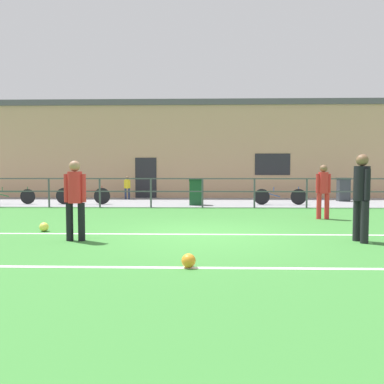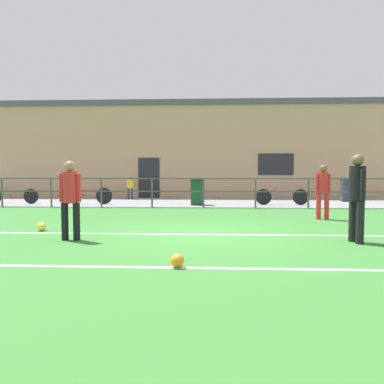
{
  "view_description": "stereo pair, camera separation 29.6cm",
  "coord_description": "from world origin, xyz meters",
  "px_view_note": "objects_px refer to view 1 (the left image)",
  "views": [
    {
      "loc": [
        -0.02,
        -8.49,
        1.45
      ],
      "look_at": [
        -0.36,
        4.39,
        0.71
      ],
      "focal_mm": 35.18,
      "sensor_mm": 36.0,
      "label": 1
    },
    {
      "loc": [
        0.28,
        -8.48,
        1.45
      ],
      "look_at": [
        -0.36,
        4.39,
        0.71
      ],
      "focal_mm": 35.18,
      "sensor_mm": 36.0,
      "label": 2
    }
  ],
  "objects_px": {
    "trash_bin_1": "(343,189)",
    "player_goalkeeper": "(361,192)",
    "bicycle_parked_1": "(280,196)",
    "soccer_ball_match": "(189,261)",
    "bicycle_parked_2": "(83,196)",
    "spectator_child": "(127,186)",
    "player_striker": "(75,195)",
    "bicycle_parked_0": "(9,196)",
    "soccer_ball_spare": "(44,227)",
    "player_winger": "(323,188)",
    "trash_bin_0": "(196,192)"
  },
  "relations": [
    {
      "from": "player_striker",
      "to": "bicycle_parked_1",
      "type": "height_order",
      "value": "player_striker"
    },
    {
      "from": "bicycle_parked_1",
      "to": "trash_bin_1",
      "type": "relative_size",
      "value": 2.01
    },
    {
      "from": "player_goalkeeper",
      "to": "trash_bin_0",
      "type": "xyz_separation_m",
      "value": [
        -3.45,
        7.85,
        -0.45
      ]
    },
    {
      "from": "player_striker",
      "to": "bicycle_parked_1",
      "type": "xyz_separation_m",
      "value": [
        5.85,
        8.07,
        -0.57
      ]
    },
    {
      "from": "player_goalkeeper",
      "to": "bicycle_parked_2",
      "type": "bearing_deg",
      "value": -145.13
    },
    {
      "from": "soccer_ball_match",
      "to": "soccer_ball_spare",
      "type": "xyz_separation_m",
      "value": [
        -3.56,
        3.24,
        0.0
      ]
    },
    {
      "from": "bicycle_parked_1",
      "to": "soccer_ball_match",
      "type": "bearing_deg",
      "value": -108.72
    },
    {
      "from": "player_striker",
      "to": "trash_bin_1",
      "type": "height_order",
      "value": "player_striker"
    },
    {
      "from": "player_winger",
      "to": "trash_bin_1",
      "type": "distance_m",
      "value": 6.98
    },
    {
      "from": "player_goalkeeper",
      "to": "trash_bin_1",
      "type": "height_order",
      "value": "player_goalkeeper"
    },
    {
      "from": "player_goalkeeper",
      "to": "player_striker",
      "type": "relative_size",
      "value": 1.08
    },
    {
      "from": "player_goalkeeper",
      "to": "trash_bin_0",
      "type": "relative_size",
      "value": 1.66
    },
    {
      "from": "soccer_ball_spare",
      "to": "bicycle_parked_0",
      "type": "bearing_deg",
      "value": 122.7
    },
    {
      "from": "bicycle_parked_1",
      "to": "bicycle_parked_2",
      "type": "bearing_deg",
      "value": -180.0
    },
    {
      "from": "player_winger",
      "to": "trash_bin_0",
      "type": "xyz_separation_m",
      "value": [
        -3.85,
        4.23,
        -0.36
      ]
    },
    {
      "from": "player_striker",
      "to": "bicycle_parked_0",
      "type": "bearing_deg",
      "value": 123.05
    },
    {
      "from": "soccer_ball_match",
      "to": "soccer_ball_spare",
      "type": "height_order",
      "value": "same"
    },
    {
      "from": "trash_bin_0",
      "to": "trash_bin_1",
      "type": "height_order",
      "value": "trash_bin_1"
    },
    {
      "from": "soccer_ball_spare",
      "to": "bicycle_parked_0",
      "type": "xyz_separation_m",
      "value": [
        -4.45,
        6.93,
        0.25
      ]
    },
    {
      "from": "bicycle_parked_0",
      "to": "bicycle_parked_1",
      "type": "xyz_separation_m",
      "value": [
        11.45,
        0.0,
        0.01
      ]
    },
    {
      "from": "player_goalkeeper",
      "to": "bicycle_parked_0",
      "type": "distance_m",
      "value": 13.99
    },
    {
      "from": "spectator_child",
      "to": "player_goalkeeper",
      "type": "bearing_deg",
      "value": 115.39
    },
    {
      "from": "player_goalkeeper",
      "to": "soccer_ball_spare",
      "type": "xyz_separation_m",
      "value": [
        -6.96,
        1.13,
        -0.9
      ]
    },
    {
      "from": "soccer_ball_spare",
      "to": "spectator_child",
      "type": "bearing_deg",
      "value": 89.56
    },
    {
      "from": "player_striker",
      "to": "bicycle_parked_2",
      "type": "relative_size",
      "value": 0.71
    },
    {
      "from": "bicycle_parked_0",
      "to": "trash_bin_1",
      "type": "distance_m",
      "value": 14.88
    },
    {
      "from": "soccer_ball_match",
      "to": "bicycle_parked_1",
      "type": "distance_m",
      "value": 10.74
    },
    {
      "from": "player_striker",
      "to": "soccer_ball_match",
      "type": "relative_size",
      "value": 7.72
    },
    {
      "from": "soccer_ball_match",
      "to": "bicycle_parked_0",
      "type": "bearing_deg",
      "value": 128.21
    },
    {
      "from": "player_striker",
      "to": "soccer_ball_match",
      "type": "xyz_separation_m",
      "value": [
        2.41,
        -2.1,
        -0.83
      ]
    },
    {
      "from": "trash_bin_0",
      "to": "soccer_ball_match",
      "type": "bearing_deg",
      "value": -89.74
    },
    {
      "from": "player_winger",
      "to": "soccer_ball_match",
      "type": "distance_m",
      "value": 6.92
    },
    {
      "from": "trash_bin_0",
      "to": "trash_bin_1",
      "type": "xyz_separation_m",
      "value": [
        6.8,
        2.09,
        0.01
      ]
    },
    {
      "from": "player_striker",
      "to": "trash_bin_1",
      "type": "xyz_separation_m",
      "value": [
        9.16,
        9.95,
        -0.37
      ]
    },
    {
      "from": "player_winger",
      "to": "trash_bin_0",
      "type": "bearing_deg",
      "value": -51.32
    },
    {
      "from": "spectator_child",
      "to": "soccer_ball_spare",
      "type": "bearing_deg",
      "value": 82.26
    },
    {
      "from": "player_winger",
      "to": "bicycle_parked_1",
      "type": "relative_size",
      "value": 0.74
    },
    {
      "from": "trash_bin_1",
      "to": "player_goalkeeper",
      "type": "bearing_deg",
      "value": -108.62
    },
    {
      "from": "soccer_ball_spare",
      "to": "bicycle_parked_1",
      "type": "relative_size",
      "value": 0.1
    },
    {
      "from": "player_goalkeeper",
      "to": "player_striker",
      "type": "distance_m",
      "value": 5.81
    },
    {
      "from": "bicycle_parked_2",
      "to": "player_striker",
      "type": "bearing_deg",
      "value": -73.27
    },
    {
      "from": "soccer_ball_match",
      "to": "spectator_child",
      "type": "xyz_separation_m",
      "value": [
        -3.48,
        12.84,
        0.56
      ]
    },
    {
      "from": "player_goalkeeper",
      "to": "trash_bin_0",
      "type": "height_order",
      "value": "player_goalkeeper"
    },
    {
      "from": "trash_bin_0",
      "to": "trash_bin_1",
      "type": "distance_m",
      "value": 7.11
    },
    {
      "from": "trash_bin_0",
      "to": "bicycle_parked_1",
      "type": "bearing_deg",
      "value": 3.5
    },
    {
      "from": "soccer_ball_match",
      "to": "spectator_child",
      "type": "height_order",
      "value": "spectator_child"
    },
    {
      "from": "soccer_ball_match",
      "to": "trash_bin_1",
      "type": "distance_m",
      "value": 13.82
    },
    {
      "from": "trash_bin_0",
      "to": "trash_bin_1",
      "type": "bearing_deg",
      "value": 17.08
    },
    {
      "from": "soccer_ball_match",
      "to": "bicycle_parked_2",
      "type": "height_order",
      "value": "bicycle_parked_2"
    },
    {
      "from": "player_goalkeeper",
      "to": "bicycle_parked_0",
      "type": "relative_size",
      "value": 0.79
    }
  ]
}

